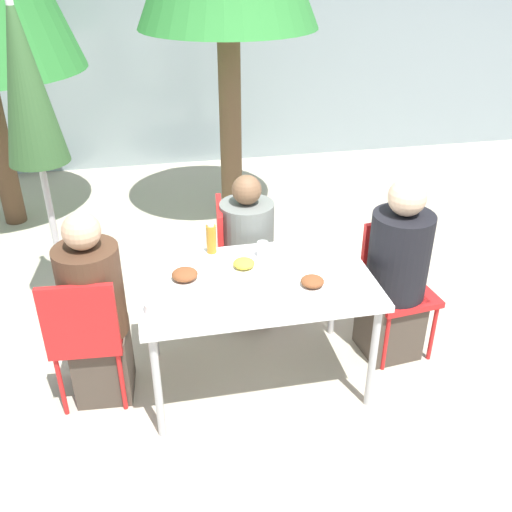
% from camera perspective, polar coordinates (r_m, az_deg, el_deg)
% --- Properties ---
extents(ground_plane, '(24.00, 24.00, 0.00)m').
position_cam_1_polar(ground_plane, '(3.70, 0.00, -12.03)').
color(ground_plane, '#B2A893').
extents(building_facade, '(10.00, 0.20, 3.00)m').
position_cam_1_polar(building_facade, '(6.91, -7.28, 21.38)').
color(building_facade, '#89999E').
rests_on(building_facade, ground).
extents(dining_table, '(1.34, 0.83, 0.74)m').
position_cam_1_polar(dining_table, '(3.29, 0.00, -3.18)').
color(dining_table, white).
rests_on(dining_table, ground).
extents(chair_left, '(0.43, 0.43, 0.88)m').
position_cam_1_polar(chair_left, '(3.36, -16.65, -7.20)').
color(chair_left, red).
rests_on(chair_left, ground).
extents(person_left, '(0.36, 0.36, 1.20)m').
position_cam_1_polar(person_left, '(3.38, -15.75, -5.71)').
color(person_left, '#473D33').
rests_on(person_left, ground).
extents(chair_right, '(0.44, 0.44, 0.88)m').
position_cam_1_polar(chair_right, '(3.80, 13.77, -2.08)').
color(chair_right, red).
rests_on(chair_right, ground).
extents(person_right, '(0.38, 0.38, 1.24)m').
position_cam_1_polar(person_right, '(3.69, 13.82, -2.01)').
color(person_right, '#473D33').
rests_on(person_right, ground).
extents(chair_far, '(0.44, 0.44, 0.88)m').
position_cam_1_polar(chair_far, '(3.99, -2.09, 0.42)').
color(chair_far, red).
rests_on(chair_far, ground).
extents(person_far, '(0.36, 0.36, 1.10)m').
position_cam_1_polar(person_far, '(3.95, -0.88, 0.04)').
color(person_far, '#473D33').
rests_on(person_far, ground).
extents(closed_umbrella, '(0.38, 0.38, 2.23)m').
position_cam_1_polar(closed_umbrella, '(3.81, -21.92, 14.93)').
color(closed_umbrella, '#333333').
rests_on(closed_umbrella, ground).
extents(plate_0, '(0.27, 0.27, 0.07)m').
position_cam_1_polar(plate_0, '(3.25, -7.12, -2.08)').
color(plate_0, white).
rests_on(plate_0, dining_table).
extents(plate_1, '(0.23, 0.23, 0.06)m').
position_cam_1_polar(plate_1, '(3.34, -1.22, -0.97)').
color(plate_1, white).
rests_on(plate_1, dining_table).
extents(plate_2, '(0.24, 0.24, 0.07)m').
position_cam_1_polar(plate_2, '(3.18, 5.64, -2.77)').
color(plate_2, white).
rests_on(plate_2, dining_table).
extents(bottle, '(0.06, 0.06, 0.20)m').
position_cam_1_polar(bottle, '(3.49, -4.50, 1.76)').
color(bottle, '#B7751E').
rests_on(bottle, dining_table).
extents(drinking_cup, '(0.07, 0.07, 0.10)m').
position_cam_1_polar(drinking_cup, '(3.46, 0.67, 0.68)').
color(drinking_cup, white).
rests_on(drinking_cup, dining_table).
extents(salad_bowl, '(0.19, 0.19, 0.06)m').
position_cam_1_polar(salad_bowl, '(3.02, -9.34, -4.88)').
color(salad_bowl, white).
rests_on(salad_bowl, dining_table).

